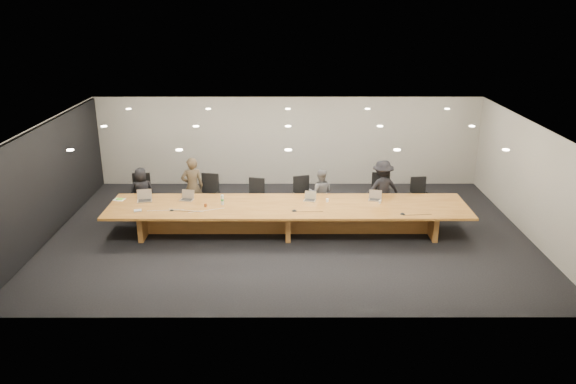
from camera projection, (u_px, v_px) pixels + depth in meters
name	position (u px, v px, depth m)	size (l,w,h in m)	color
ground	(288.00, 233.00, 14.30)	(12.00, 12.00, 0.00)	black
back_wall	(288.00, 141.00, 17.62)	(12.00, 0.02, 2.80)	#B4AEA4
left_wall_panel	(48.00, 182.00, 13.84)	(0.08, 7.84, 2.74)	black
conference_table	(288.00, 214.00, 14.13)	(9.00, 1.80, 0.75)	brown
chair_far_left	(141.00, 195.00, 15.35)	(0.58, 0.58, 1.15)	black
chair_left	(208.00, 195.00, 15.31)	(0.59, 0.59, 1.15)	black
chair_mid_left	(255.00, 198.00, 15.26)	(0.53, 0.53, 1.05)	black
chair_mid_right	(304.00, 196.00, 15.32)	(0.55, 0.55, 1.09)	black
chair_right	(379.00, 195.00, 15.32)	(0.60, 0.60, 1.17)	black
chair_far_right	(420.00, 196.00, 15.40)	(0.53, 0.53, 1.03)	black
person_a	(142.00, 192.00, 15.24)	(0.66, 0.43, 1.35)	black
person_b	(192.00, 187.00, 15.20)	(0.60, 0.39, 1.64)	#392E1F
person_c	(320.00, 193.00, 15.20)	(0.65, 0.50, 1.33)	#5E5E61
person_d	(382.00, 189.00, 15.11)	(1.03, 0.59, 1.59)	black
laptop_a	(144.00, 196.00, 14.29)	(0.37, 0.27, 0.29)	tan
laptop_b	(186.00, 196.00, 14.36)	(0.33, 0.24, 0.26)	#C3AF95
laptop_d	(310.00, 196.00, 14.34)	(0.30, 0.22, 0.23)	#BCB090
laptop_e	(375.00, 196.00, 14.36)	(0.32, 0.23, 0.25)	tan
water_bottle	(222.00, 200.00, 14.08)	(0.08, 0.08, 0.24)	#B0C0BC
amber_mug	(206.00, 205.00, 13.94)	(0.07, 0.07, 0.09)	brown
paper_cup_near	(327.00, 200.00, 14.28)	(0.07, 0.07, 0.08)	white
paper_cup_far	(380.00, 202.00, 14.18)	(0.07, 0.07, 0.08)	silver
notepad	(119.00, 200.00, 14.43)	(0.26, 0.21, 0.02)	white
lime_gadget	(120.00, 199.00, 14.41)	(0.17, 0.10, 0.03)	#6FD037
av_box	(138.00, 211.00, 13.67)	(0.18, 0.14, 0.03)	#B2B2B7
mic_left	(172.00, 210.00, 13.70)	(0.11, 0.11, 0.03)	black
mic_center	(294.00, 210.00, 13.67)	(0.14, 0.14, 0.03)	black
mic_right	(403.00, 214.00, 13.48)	(0.13, 0.13, 0.03)	black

